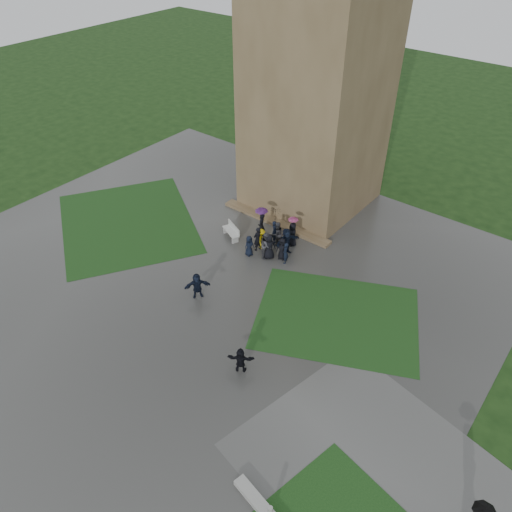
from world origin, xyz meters
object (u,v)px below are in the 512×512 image
Objects in this scene: pedestrian_near at (241,360)px; pedestrian_mid at (197,285)px; tower at (318,83)px; bench at (232,231)px.

pedestrian_mid is at bearing -58.04° from pedestrian_near.
tower reaches higher than bench.
pedestrian_mid reaches higher than bench.
tower is at bearing -99.90° from pedestrian_near.
pedestrian_mid is 1.11× the size of pedestrian_near.
tower is 11.51m from bench.
pedestrian_near is (5.60, -2.73, -0.08)m from pedestrian_mid.
bench is (-1.35, -7.68, -8.47)m from tower.
pedestrian_near is at bearing -23.19° from bench.
bench is 6.38m from pedestrian_mid.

